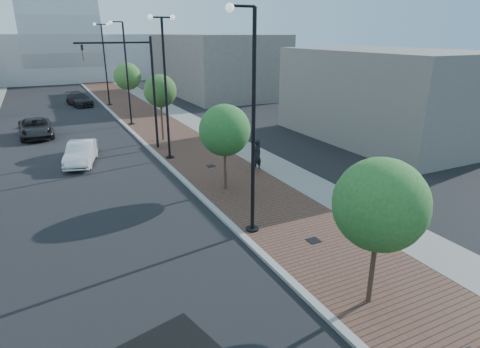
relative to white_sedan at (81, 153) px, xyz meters
name	(u,v)px	position (x,y,z in m)	size (l,w,h in m)	color
sidewalk	(146,112)	(8.41, 16.36, -0.68)	(7.00, 140.00, 0.12)	#4C2D23
concrete_strip	(170,110)	(11.11, 16.36, -0.68)	(2.40, 140.00, 0.13)	slate
curb	(114,114)	(4.91, 16.36, -0.67)	(0.30, 140.00, 0.14)	gray
white_sedan	(81,153)	(0.00, 0.00, 0.00)	(1.57, 4.49, 1.48)	silver
dark_car_mid	(36,128)	(-2.56, 9.50, 0.01)	(2.50, 5.42, 1.51)	black
dark_car_far	(79,99)	(2.36, 24.09, -0.01)	(2.05, 5.05, 1.47)	black
pedestrian	(257,155)	(9.63, -6.49, 0.29)	(0.75, 0.49, 2.06)	black
streetlight_1	(251,135)	(5.39, -13.64, 3.60)	(1.44, 0.56, 9.21)	black
streetlight_2	(166,88)	(5.51, -1.64, 4.08)	(1.72, 0.56, 9.28)	black
streetlight_3	(126,78)	(5.39, 10.36, 3.60)	(1.44, 0.56, 9.21)	black
streetlight_4	(105,64)	(5.51, 22.36, 4.08)	(1.72, 0.56, 9.28)	black
traffic_mast	(141,82)	(4.61, 1.36, 4.24)	(5.09, 0.20, 8.00)	black
tree_0	(381,204)	(6.55, -19.62, 2.72)	(2.81, 2.81, 4.88)	#382619
tree_1	(225,130)	(6.55, -8.62, 2.65)	(2.72, 2.72, 4.76)	#382619
tree_2	(161,91)	(6.55, 3.38, 3.24)	(2.55, 2.53, 5.25)	#382619
tree_3	(128,76)	(6.55, 15.38, 3.26)	(2.75, 2.75, 5.39)	#382619
convention_center	(58,45)	(2.91, 61.36, 5.26)	(50.00, 30.00, 50.00)	#A4A9AE
commercial_block_ne	(215,65)	(20.91, 26.36, 3.26)	(12.00, 22.00, 8.00)	#66615C
commercial_block_e	(385,95)	(22.91, -3.64, 2.76)	(10.00, 16.00, 7.00)	slate
utility_cover_1	(314,240)	(7.31, -15.64, -0.61)	(0.50, 0.50, 0.02)	black
utility_cover_2	(211,166)	(7.31, -4.64, -0.61)	(0.50, 0.50, 0.02)	black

